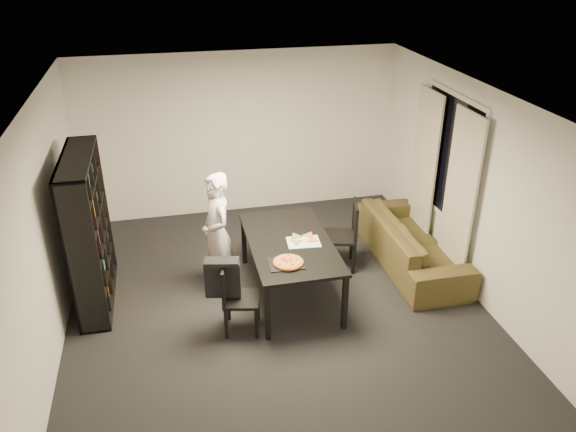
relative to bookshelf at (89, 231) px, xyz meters
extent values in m
cube|color=black|center=(2.16, -0.60, -0.95)|extent=(5.00, 5.50, 0.01)
cube|color=white|center=(2.16, -0.60, 1.65)|extent=(5.00, 5.50, 0.01)
cube|color=white|center=(2.16, 2.15, 0.35)|extent=(5.00, 0.01, 2.60)
cube|color=white|center=(2.16, -3.35, 0.35)|extent=(5.00, 0.01, 2.60)
cube|color=white|center=(-0.34, -0.60, 0.35)|extent=(0.01, 5.50, 2.60)
cube|color=white|center=(4.66, -0.60, 0.35)|extent=(0.01, 5.50, 2.60)
cube|color=black|center=(4.64, 0.00, 0.55)|extent=(0.02, 1.40, 1.60)
cube|color=white|center=(4.64, 0.00, 0.55)|extent=(0.03, 1.52, 1.72)
cube|color=beige|center=(4.56, -0.52, 0.20)|extent=(0.03, 0.70, 2.25)
cube|color=beige|center=(4.56, 0.52, 0.20)|extent=(0.03, 0.70, 2.25)
cube|color=black|center=(0.00, 0.00, 0.00)|extent=(0.35, 1.50, 1.90)
cube|color=black|center=(2.38, -0.43, -0.22)|extent=(1.00, 1.81, 0.04)
cube|color=black|center=(1.93, -1.28, -0.59)|extent=(0.06, 0.06, 0.71)
cube|color=black|center=(2.83, -1.28, -0.59)|extent=(0.06, 0.06, 0.71)
cube|color=black|center=(1.93, 0.43, -0.59)|extent=(0.06, 0.06, 0.71)
cube|color=black|center=(2.83, 0.43, -0.59)|extent=(0.06, 0.06, 0.71)
cube|color=black|center=(1.67, -1.03, -0.54)|extent=(0.48, 0.48, 0.04)
cube|color=black|center=(1.49, -0.99, -0.31)|extent=(0.12, 0.40, 0.43)
cube|color=black|center=(1.49, -0.99, -0.11)|extent=(0.11, 0.38, 0.05)
cube|color=black|center=(1.80, -1.23, -0.75)|extent=(0.04, 0.04, 0.39)
cube|color=black|center=(1.88, -0.90, -0.75)|extent=(0.04, 0.04, 0.39)
cube|color=black|center=(1.47, -1.16, -0.75)|extent=(0.04, 0.04, 0.39)
cube|color=black|center=(1.54, -0.82, -0.75)|extent=(0.04, 0.04, 0.39)
cube|color=black|center=(3.18, 0.05, -0.49)|extent=(0.54, 0.54, 0.04)
cube|color=black|center=(3.37, 0.00, -0.23)|extent=(0.15, 0.44, 0.48)
cube|color=black|center=(3.37, 0.00, -0.01)|extent=(0.14, 0.42, 0.05)
cube|color=black|center=(3.04, 0.28, -0.73)|extent=(0.04, 0.04, 0.44)
cube|color=black|center=(2.94, -0.09, -0.73)|extent=(0.04, 0.04, 0.44)
cube|color=black|center=(3.41, 0.19, -0.73)|extent=(0.04, 0.04, 0.44)
cube|color=black|center=(3.32, -0.18, -0.73)|extent=(0.04, 0.04, 0.44)
cube|color=black|center=(1.48, -0.99, -0.28)|extent=(0.41, 0.16, 0.43)
cube|color=black|center=(1.48, -0.99, -0.04)|extent=(0.41, 0.25, 0.05)
imported|color=silver|center=(1.52, -0.08, -0.16)|extent=(0.51, 0.65, 1.58)
cube|color=black|center=(2.21, -0.94, -0.19)|extent=(0.41, 0.33, 0.01)
cylinder|color=brown|center=(2.24, -0.95, -0.17)|extent=(0.35, 0.35, 0.02)
cylinder|color=gold|center=(2.24, -0.95, -0.16)|extent=(0.31, 0.31, 0.01)
cube|color=white|center=(2.53, -0.49, -0.19)|extent=(0.43, 0.33, 0.01)
imported|color=#403019|center=(4.17, -0.08, -0.62)|extent=(0.87, 2.23, 0.65)
camera|label=1|loc=(1.02, -6.29, 3.19)|focal=35.00mm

